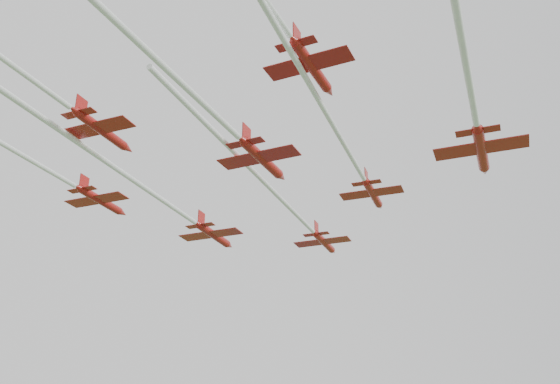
{
  "coord_description": "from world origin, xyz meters",
  "views": [
    {
      "loc": [
        -4.86,
        -75.93,
        27.76
      ],
      "look_at": [
        -3.07,
        -4.35,
        59.04
      ],
      "focal_mm": 40.0,
      "sensor_mm": 36.0,
      "label": 1
    }
  ],
  "objects_px": {
    "jet_row3_left": "(27,158)",
    "jet_row2_left": "(169,204)",
    "jet_lead": "(294,212)",
    "jet_row2_right": "(334,127)",
    "jet_row3_right": "(471,93)",
    "jet_row3_mid": "(184,86)",
    "jet_row4_left": "(22,72)"
  },
  "relations": [
    {
      "from": "jet_row3_left",
      "to": "jet_row2_left",
      "type": "bearing_deg",
      "value": 67.63
    },
    {
      "from": "jet_lead",
      "to": "jet_row3_left",
      "type": "height_order",
      "value": "jet_lead"
    },
    {
      "from": "jet_row2_left",
      "to": "jet_row2_right",
      "type": "bearing_deg",
      "value": -19.62
    },
    {
      "from": "jet_row3_left",
      "to": "jet_row3_right",
      "type": "relative_size",
      "value": 1.02
    },
    {
      "from": "jet_row3_left",
      "to": "jet_row3_mid",
      "type": "relative_size",
      "value": 0.85
    },
    {
      "from": "jet_lead",
      "to": "jet_row2_right",
      "type": "bearing_deg",
      "value": -59.21
    },
    {
      "from": "jet_row2_left",
      "to": "jet_row3_mid",
      "type": "height_order",
      "value": "jet_row3_mid"
    },
    {
      "from": "jet_row3_left",
      "to": "jet_row3_mid",
      "type": "height_order",
      "value": "jet_row3_mid"
    },
    {
      "from": "jet_row2_left",
      "to": "jet_row3_mid",
      "type": "bearing_deg",
      "value": -56.31
    },
    {
      "from": "jet_row4_left",
      "to": "jet_row2_right",
      "type": "bearing_deg",
      "value": 43.72
    },
    {
      "from": "jet_row2_left",
      "to": "jet_row3_left",
      "type": "xyz_separation_m",
      "value": [
        -13.56,
        -13.22,
        -0.12
      ]
    },
    {
      "from": "jet_row3_mid",
      "to": "jet_row4_left",
      "type": "relative_size",
      "value": 1.31
    },
    {
      "from": "jet_row2_right",
      "to": "jet_row3_left",
      "type": "distance_m",
      "value": 33.49
    },
    {
      "from": "jet_row3_left",
      "to": "jet_row4_left",
      "type": "distance_m",
      "value": 15.76
    },
    {
      "from": "jet_lead",
      "to": "jet_row4_left",
      "type": "xyz_separation_m",
      "value": [
        -25.28,
        -32.79,
        -0.21
      ]
    },
    {
      "from": "jet_row3_left",
      "to": "jet_row3_right",
      "type": "xyz_separation_m",
      "value": [
        43.77,
        -15.77,
        -1.12
      ]
    },
    {
      "from": "jet_row2_right",
      "to": "jet_row3_right",
      "type": "distance_m",
      "value": 15.58
    },
    {
      "from": "jet_row2_left",
      "to": "jet_row3_right",
      "type": "bearing_deg",
      "value": -20.87
    },
    {
      "from": "jet_row2_right",
      "to": "jet_row3_right",
      "type": "bearing_deg",
      "value": -24.48
    },
    {
      "from": "jet_row3_right",
      "to": "jet_lead",
      "type": "bearing_deg",
      "value": 134.56
    },
    {
      "from": "jet_row3_mid",
      "to": "jet_row4_left",
      "type": "xyz_separation_m",
      "value": [
        -13.99,
        -1.57,
        0.13
      ]
    },
    {
      "from": "jet_row2_left",
      "to": "jet_row3_mid",
      "type": "xyz_separation_m",
      "value": [
        5.06,
        -26.7,
        0.59
      ]
    },
    {
      "from": "jet_row2_right",
      "to": "jet_lead",
      "type": "bearing_deg",
      "value": 119.6
    },
    {
      "from": "jet_row2_right",
      "to": "jet_row3_right",
      "type": "xyz_separation_m",
      "value": [
        10.65,
        -11.02,
        -2.76
      ]
    },
    {
      "from": "jet_lead",
      "to": "jet_row4_left",
      "type": "height_order",
      "value": "jet_lead"
    },
    {
      "from": "jet_row2_right",
      "to": "jet_row4_left",
      "type": "bearing_deg",
      "value": -138.61
    },
    {
      "from": "jet_row2_right",
      "to": "jet_row3_mid",
      "type": "height_order",
      "value": "jet_row2_right"
    },
    {
      "from": "jet_row3_mid",
      "to": "jet_row3_right",
      "type": "xyz_separation_m",
      "value": [
        25.14,
        -2.29,
        -1.84
      ]
    },
    {
      "from": "jet_row3_right",
      "to": "jet_row3_mid",
      "type": "bearing_deg",
      "value": -163.1
    },
    {
      "from": "jet_row3_right",
      "to": "jet_row2_left",
      "type": "bearing_deg",
      "value": 158.28
    },
    {
      "from": "jet_lead",
      "to": "jet_row2_left",
      "type": "height_order",
      "value": "jet_lead"
    },
    {
      "from": "jet_row2_right",
      "to": "jet_row3_left",
      "type": "height_order",
      "value": "jet_row2_right"
    }
  ]
}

